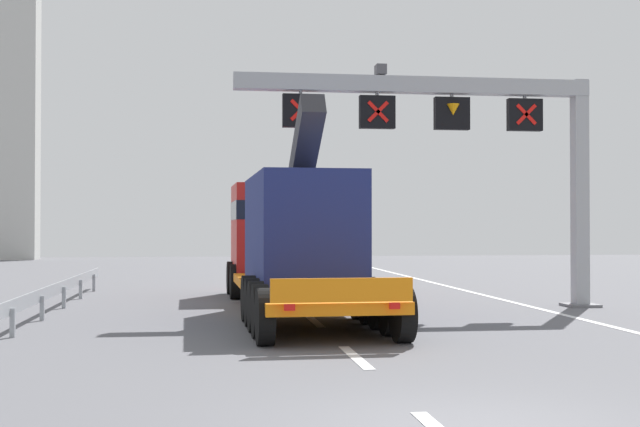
# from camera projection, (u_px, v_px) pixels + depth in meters

# --- Properties ---
(lane_markings) EXTENTS (0.20, 48.02, 0.01)m
(lane_markings) POSITION_uv_depth(u_px,v_px,m) (291.00, 301.00, 25.81)
(lane_markings) COLOR silver
(lane_markings) RESTS_ON ground
(edge_line_right) EXTENTS (0.20, 63.00, 0.01)m
(edge_line_right) POSITION_uv_depth(u_px,v_px,m) (557.00, 313.00, 22.01)
(edge_line_right) COLOR silver
(edge_line_right) RESTS_ON ground
(overhead_lane_gantry) EXTENTS (10.28, 0.90, 6.74)m
(overhead_lane_gantry) POSITION_uv_depth(u_px,v_px,m) (461.00, 123.00, 23.51)
(overhead_lane_gantry) COLOR #9EA0A5
(overhead_lane_gantry) RESTS_ON ground
(heavy_haul_truck_orange) EXTENTS (3.32, 14.12, 5.30)m
(heavy_haul_truck_orange) POSITION_uv_depth(u_px,v_px,m) (288.00, 237.00, 23.54)
(heavy_haul_truck_orange) COLOR orange
(heavy_haul_truck_orange) RESTS_ON ground
(guardrail_left) EXTENTS (0.13, 24.90, 0.76)m
(guardrail_left) POSITION_uv_depth(u_px,v_px,m) (26.00, 303.00, 18.75)
(guardrail_left) COLOR #999EA3
(guardrail_left) RESTS_ON ground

